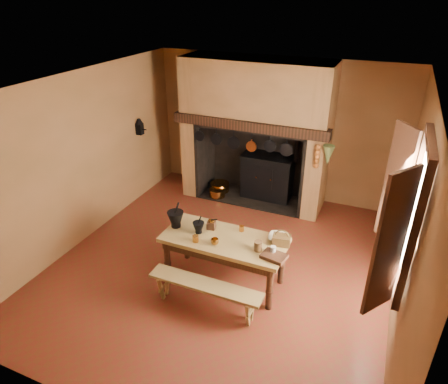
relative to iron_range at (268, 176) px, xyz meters
name	(u,v)px	position (x,y,z in m)	size (l,w,h in m)	color
floor	(222,264)	(0.04, -2.45, -0.48)	(5.50, 5.50, 0.00)	#5F2016
ceiling	(222,87)	(0.04, -2.45, 2.32)	(5.50, 5.50, 0.00)	silver
back_wall	(277,129)	(0.04, 0.30, 0.92)	(5.00, 0.02, 2.80)	#9B673E
wall_left	(83,159)	(-2.46, -2.45, 0.92)	(0.02, 5.50, 2.80)	#9B673E
wall_right	(412,222)	(2.54, -2.45, 0.92)	(0.02, 5.50, 2.80)	#9B673E
wall_front	(96,316)	(0.04, -5.20, 0.92)	(5.00, 0.02, 2.80)	#9B673E
chimney_breast	(256,113)	(-0.26, -0.14, 1.33)	(2.95, 0.96, 2.80)	#9B673E
iron_range	(268,176)	(0.00, 0.00, 0.00)	(1.12, 0.55, 1.60)	black
hearth_pans	(218,189)	(-1.01, -0.23, -0.39)	(0.51, 0.62, 0.20)	#B6732A
hanging_pans	(244,144)	(-0.30, -0.64, 0.88)	(1.92, 0.29, 0.27)	black
onion_string	(317,157)	(1.04, -0.66, 0.85)	(0.12, 0.10, 0.46)	#A0471D
herb_bunch	(328,155)	(1.22, -0.66, 0.90)	(0.20, 0.20, 0.35)	#55612E
window	(403,213)	(2.39, -2.85, 1.22)	(0.39, 1.75, 1.76)	white
wall_coffee_mill	(139,126)	(-2.38, -0.90, 1.03)	(0.23, 0.16, 0.31)	black
work_table	(224,245)	(0.22, -2.79, 0.16)	(1.76, 0.78, 0.76)	#A3864B
bench_front	(205,290)	(0.22, -3.44, -0.15)	(1.57, 0.28, 0.44)	#A3864B
bench_back	(241,240)	(0.22, -2.12, -0.18)	(1.44, 0.25, 0.40)	#A3864B
mortar_large	(176,218)	(-0.55, -2.79, 0.42)	(0.24, 0.24, 0.42)	black
mortar_small	(199,227)	(-0.17, -2.81, 0.37)	(0.17, 0.17, 0.29)	black
coffee_grinder	(211,225)	(-0.05, -2.64, 0.35)	(0.16, 0.13, 0.18)	#391D12
brass_mug_a	(196,239)	(-0.11, -3.03, 0.33)	(0.09, 0.09, 0.10)	#B6732A
brass_mug_b	(242,228)	(0.38, -2.52, 0.32)	(0.07, 0.07, 0.08)	#B6732A
mixing_bowl	(279,238)	(0.94, -2.54, 0.31)	(0.29, 0.29, 0.07)	beige
stoneware_crock	(258,246)	(0.75, -2.88, 0.35)	(0.11, 0.11, 0.14)	#52371E
glass_jar	(273,251)	(0.97, -2.90, 0.34)	(0.07, 0.07, 0.13)	beige
wicker_basket	(281,239)	(1.00, -2.62, 0.36)	(0.27, 0.21, 0.23)	#513518
wooden_tray	(274,256)	(1.00, -2.96, 0.31)	(0.32, 0.23, 0.05)	#391D12
brass_cup	(215,242)	(0.16, -2.98, 0.32)	(0.11, 0.11, 0.09)	#B6732A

